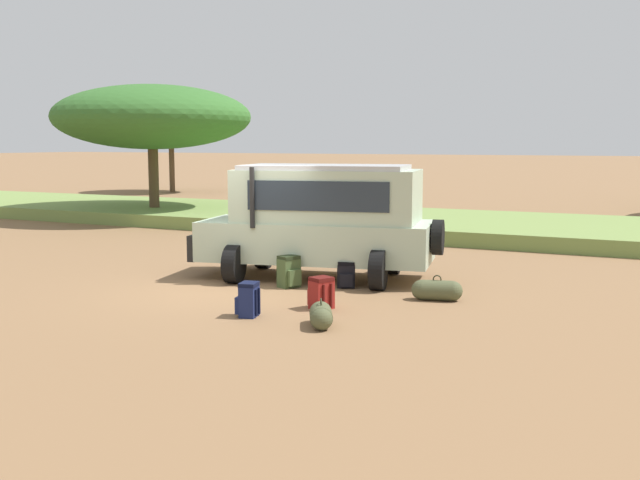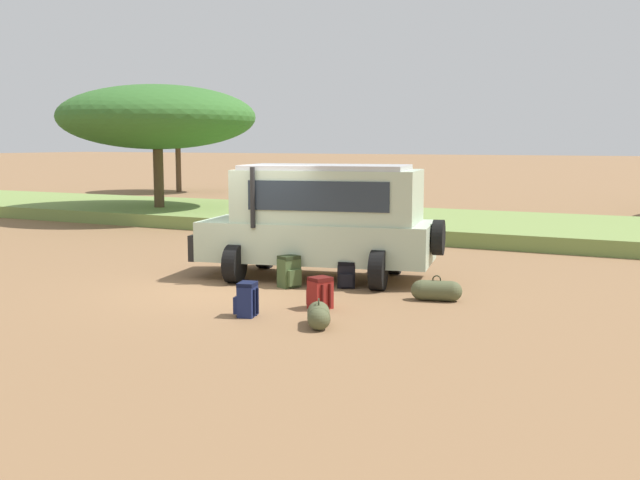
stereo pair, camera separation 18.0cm
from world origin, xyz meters
TOP-DOWN VIEW (x-y plane):
  - ground_plane at (0.00, 0.00)m, footprint 320.00×320.00m
  - grass_bank at (0.00, 11.30)m, footprint 120.00×7.00m
  - safari_vehicle at (1.02, 1.88)m, footprint 5.48×3.37m
  - backpack_beside_front_wheel at (0.88, 0.70)m, footprint 0.49×0.48m
  - backpack_cluster_center at (1.92, 1.19)m, footprint 0.44×0.47m
  - backpack_near_rear_wheel at (1.49, -1.86)m, footprint 0.42×0.41m
  - backpack_outermost at (2.32, -0.77)m, footprint 0.49×0.46m
  - duffel_bag_low_black_case at (2.90, -1.94)m, footprint 0.58×0.78m
  - duffel_bag_soft_canvas at (3.94, 0.80)m, footprint 0.93×0.51m
  - acacia_tree_far_left at (-19.16, 23.09)m, footprint 6.05×5.15m
  - acacia_tree_left_mid at (-10.30, 10.41)m, footprint 7.55×7.19m

SIDE VIEW (x-z plane):
  - ground_plane at x=0.00m, z-range 0.00..0.00m
  - duffel_bag_low_black_case at x=2.90m, z-range -0.05..0.41m
  - duffel_bag_soft_canvas at x=3.94m, z-range -0.05..0.43m
  - grass_bank at x=0.00m, z-range 0.00..0.44m
  - backpack_cluster_center at x=1.92m, z-range -0.01..0.52m
  - backpack_outermost at x=2.32m, z-range -0.01..0.56m
  - backpack_near_rear_wheel at x=1.49m, z-range -0.01..0.58m
  - backpack_beside_front_wheel at x=0.88m, z-range -0.01..0.64m
  - safari_vehicle at x=1.02m, z-range 0.07..2.51m
  - acacia_tree_far_left at x=-19.16m, z-range 1.34..6.14m
  - acacia_tree_left_mid at x=-10.30m, z-range 1.32..6.37m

